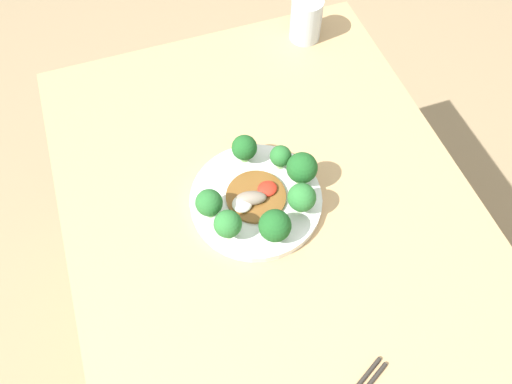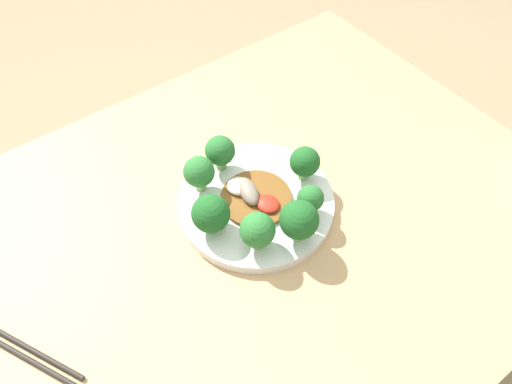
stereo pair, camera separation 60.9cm
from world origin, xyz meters
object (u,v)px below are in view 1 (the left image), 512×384
Objects in this scene: broccoli_northwest at (228,224)px; broccoli_west at (275,226)px; drinking_glass at (306,19)px; plate at (256,200)px; broccoli_southeast at (281,156)px; broccoli_south at (302,168)px; stirfry_center at (254,197)px; broccoli_north at (209,203)px; broccoli_southwest at (302,198)px; broccoli_east at (244,148)px.

broccoli_northwest is 0.08m from broccoli_west.
plate is at bearing 146.77° from drinking_glass.
drinking_glass reaches higher than broccoli_southeast.
plate is 3.46× the size of broccoli_south.
broccoli_southeast is 0.48× the size of stirfry_center.
broccoli_west is (-0.08, -0.10, -0.00)m from broccoli_north.
stirfry_center is at bearing 58.18° from broccoli_southwest.
drinking_glass is at bearing -33.55° from stirfry_center.
broccoli_northwest is at bearing 128.79° from plate.
broccoli_southwest reaches higher than broccoli_southeast.
broccoli_northwest is 1.06× the size of broccoli_east.
broccoli_northwest is at bearing 111.86° from broccoli_south.
broccoli_southeast is 0.17m from broccoli_north.
broccoli_west is at bearing 119.84° from broccoli_southwest.
broccoli_southeast is (-0.04, -0.06, -0.00)m from broccoli_east.
broccoli_west is at bearing 137.03° from broccoli_south.
broccoli_southwest is (-0.05, -0.07, 0.05)m from plate.
broccoli_east is 0.14m from broccoli_north.
broccoli_east is 0.55× the size of stirfry_center.
drinking_glass is at bearing -29.16° from broccoli_southeast.
broccoli_southeast is at bearing -52.87° from stirfry_center.
broccoli_southeast is at bearing -51.72° from broccoli_northwest.
broccoli_northwest reaches higher than stirfry_center.
drinking_glass is at bearing -33.23° from plate.
broccoli_southwest is at bearing -105.11° from broccoli_north.
broccoli_southwest is 0.09m from stirfry_center.
broccoli_east is 0.93× the size of broccoli_west.
plate is at bearing -86.45° from broccoli_north.
broccoli_southeast is at bearing -52.26° from plate.
broccoli_north is 0.54m from drinking_glass.
broccoli_north is at bearing 74.89° from broccoli_southwest.
stirfry_center is at bearing -87.93° from broccoli_north.
broccoli_south is 0.64× the size of stirfry_center.
plate is 0.11m from broccoli_south.
plate is at bearing 127.74° from broccoli_southeast.
broccoli_south is 1.07× the size of broccoli_west.
broccoli_northwest is at bearing 151.83° from broccoli_east.
broccoli_south is at bearing -134.10° from broccoli_east.
stirfry_center is at bearing 172.25° from broccoli_east.
broccoli_southwest reaches higher than plate.
drinking_glass reaches higher than broccoli_southwest.
drinking_glass is (0.49, -0.26, -0.00)m from broccoli_west.
broccoli_southwest is at bearing 157.97° from broccoli_south.
broccoli_southwest is at bearing -60.16° from broccoli_west.
plate is 3.84× the size of broccoli_north.
drinking_glass is (0.41, -0.36, -0.01)m from broccoli_north.
broccoli_north reaches higher than broccoli_east.
broccoli_south reaches higher than broccoli_west.
broccoli_west reaches higher than broccoli_northwest.
broccoli_south is 1.33× the size of broccoli_southeast.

